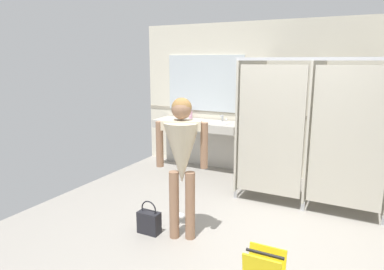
% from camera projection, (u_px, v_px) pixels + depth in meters
% --- Properties ---
extents(ground_plane, '(5.93, 5.80, 0.10)m').
position_uv_depth(ground_plane, '(247.00, 252.00, 3.73)').
color(ground_plane, gray).
extents(wall_back, '(5.93, 0.12, 2.63)m').
position_uv_depth(wall_back, '(301.00, 101.00, 5.76)').
color(wall_back, beige).
rests_on(wall_back, ground_plane).
extents(wall_back_tile_band, '(5.93, 0.01, 0.06)m').
position_uv_depth(wall_back_tile_band, '(299.00, 117.00, 5.76)').
color(wall_back_tile_band, '#9E937F').
rests_on(wall_back_tile_band, wall_back).
extents(vanity_counter, '(1.62, 0.59, 1.01)m').
position_uv_depth(vanity_counter, '(200.00, 133.00, 6.43)').
color(vanity_counter, '#B2ADA3').
rests_on(vanity_counter, ground_plane).
extents(mirror_panel, '(1.52, 0.02, 1.03)m').
position_uv_depth(mirror_panel, '(205.00, 83.00, 6.42)').
color(mirror_panel, silver).
rests_on(mirror_panel, wall_back).
extents(bathroom_stalls, '(1.97, 1.39, 2.01)m').
position_uv_depth(bathroom_stalls, '(313.00, 128.00, 4.81)').
color(bathroom_stalls, '#B2AD9E').
rests_on(bathroom_stalls, ground_plane).
extents(person_standing, '(0.53, 0.51, 1.59)m').
position_uv_depth(person_standing, '(182.00, 153.00, 3.73)').
color(person_standing, '#8C664C').
rests_on(person_standing, ground_plane).
extents(handbag, '(0.26, 0.13, 0.40)m').
position_uv_depth(handbag, '(149.00, 222.00, 4.01)').
color(handbag, black).
rests_on(handbag, ground_plane).
extents(soap_dispenser, '(0.07, 0.07, 0.18)m').
position_uv_depth(soap_dispenser, '(191.00, 115.00, 6.54)').
color(soap_dispenser, '#D899B2').
rests_on(soap_dispenser, vanity_counter).
extents(floor_drain_cover, '(0.14, 0.14, 0.01)m').
position_uv_depth(floor_drain_cover, '(179.00, 215.00, 4.51)').
color(floor_drain_cover, '#B7BABF').
rests_on(floor_drain_cover, ground_plane).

